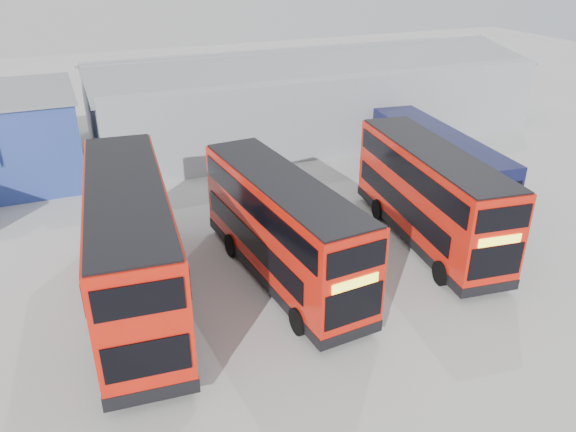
# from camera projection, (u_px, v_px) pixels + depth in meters

# --- Properties ---
(ground_plane) EXTENTS (120.00, 120.00, 0.00)m
(ground_plane) POSITION_uv_depth(u_px,v_px,m) (334.00, 294.00, 22.24)
(ground_plane) COLOR #979792
(ground_plane) RESTS_ON ground
(maintenance_shed) EXTENTS (30.50, 12.00, 5.89)m
(maintenance_shed) POSITION_uv_depth(u_px,v_px,m) (308.00, 95.00, 40.44)
(maintenance_shed) COLOR gray
(maintenance_shed) RESTS_ON ground
(double_decker_left) EXTENTS (3.88, 11.89, 4.94)m
(double_decker_left) POSITION_uv_depth(u_px,v_px,m) (132.00, 248.00, 20.57)
(double_decker_left) COLOR red
(double_decker_left) RESTS_ON ground
(double_decker_centre) EXTENTS (3.34, 10.58, 4.40)m
(double_decker_centre) POSITION_uv_depth(u_px,v_px,m) (282.00, 230.00, 22.40)
(double_decker_centre) COLOR red
(double_decker_centre) RESTS_ON ground
(double_decker_right) EXTENTS (3.82, 10.70, 4.43)m
(double_decker_right) POSITION_uv_depth(u_px,v_px,m) (429.00, 197.00, 25.32)
(double_decker_right) COLOR red
(double_decker_right) RESTS_ON ground
(single_decker_blue) EXTENTS (4.01, 11.83, 3.15)m
(single_decker_blue) POSITION_uv_depth(u_px,v_px,m) (436.00, 161.00, 31.31)
(single_decker_blue) COLOR #0C1436
(single_decker_blue) RESTS_ON ground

